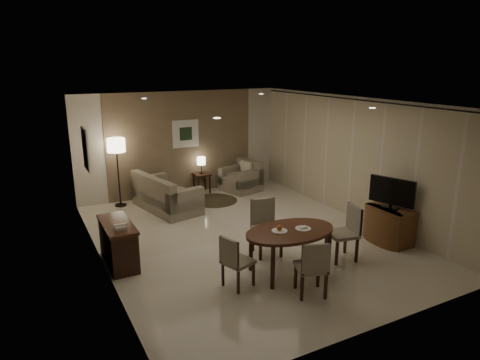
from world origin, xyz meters
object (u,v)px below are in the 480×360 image
tv_cabinet (389,225)px  console_desk (118,244)px  floor_lamp (118,173)px  chair_right (342,233)px  sofa (167,192)px  chair_left (238,261)px  dining_table (290,251)px  chair_near (311,267)px  chair_far (267,229)px  side_table (202,183)px  armchair (241,176)px

tv_cabinet → console_desk: bearing=162.9°
tv_cabinet → floor_lamp: size_ratio=0.54×
chair_right → floor_lamp: floor_lamp is taller
sofa → floor_lamp: (-0.93, 0.79, 0.41)m
sofa → chair_left: bearing=165.4°
dining_table → chair_near: bearing=-99.1°
chair_left → sofa: bearing=-20.3°
floor_lamp → chair_far: bearing=-66.4°
chair_far → chair_right: 1.33m
console_desk → chair_far: 2.63m
floor_lamp → chair_left: bearing=-81.0°
console_desk → side_table: (2.93, 3.24, -0.11)m
console_desk → floor_lamp: 3.27m
tv_cabinet → floor_lamp: (-4.17, 4.66, 0.49)m
chair_near → chair_left: chair_near is taller
armchair → side_table: bearing=-123.1°
chair_left → armchair: (2.45, 4.56, -0.02)m
chair_right → sofa: bearing=-143.9°
chair_left → chair_right: 2.07m
tv_cabinet → sofa: size_ratio=0.49×
dining_table → armchair: bearing=72.0°
chair_left → chair_right: bearing=-108.0°
chair_left → sofa: sofa is taller
chair_near → armchair: size_ratio=0.99×
dining_table → chair_right: 1.10m
tv_cabinet → sofa: bearing=129.9°
chair_near → chair_far: bearing=-75.2°
chair_far → chair_left: 1.27m
chair_near → side_table: 5.65m
dining_table → chair_left: chair_left is taller
chair_near → chair_left: bearing=-20.0°
console_desk → sofa: bearing=55.0°
console_desk → dining_table: size_ratio=0.76×
chair_left → armchair: bearing=-46.1°
armchair → chair_far: bearing=-35.7°
chair_near → chair_far: chair_far is taller
dining_table → chair_near: chair_near is taller
dining_table → sofa: 4.08m
chair_near → sofa: 4.79m
tv_cabinet → chair_left: bearing=-177.4°
dining_table → floor_lamp: floor_lamp is taller
chair_left → chair_right: (2.07, -0.00, 0.06)m
dining_table → side_table: size_ratio=3.02×
dining_table → chair_far: chair_far is taller
console_desk → floor_lamp: floor_lamp is taller
console_desk → chair_left: 2.22m
chair_far → sofa: size_ratio=0.55×
chair_near → chair_right: 1.41m
sofa → side_table: 1.55m
armchair → floor_lamp: floor_lamp is taller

